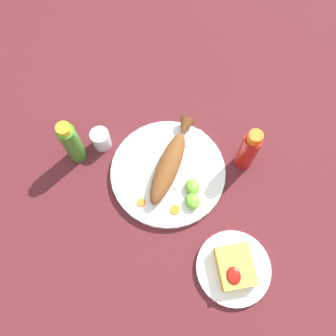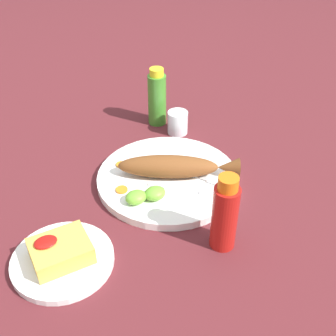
{
  "view_description": "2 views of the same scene",
  "coord_description": "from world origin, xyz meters",
  "views": [
    {
      "loc": [
        0.34,
        -0.06,
        0.86
      ],
      "look_at": [
        0.0,
        0.0,
        0.04
      ],
      "focal_mm": 35.0,
      "sensor_mm": 36.0,
      "label": 1
    },
    {
      "loc": [
        0.36,
        0.66,
        0.6
      ],
      "look_at": [
        0.0,
        0.0,
        0.04
      ],
      "focal_mm": 45.0,
      "sensor_mm": 36.0,
      "label": 2
    }
  ],
  "objects": [
    {
      "name": "hot_sauce_bottle_green",
      "position": [
        -0.1,
        -0.25,
        0.08
      ],
      "size": [
        0.05,
        0.05,
        0.16
      ],
      "color": "#3D8428",
      "rests_on": "ground_plane"
    },
    {
      "name": "hot_sauce_bottle_red",
      "position": [
        -0.0,
        0.22,
        0.08
      ],
      "size": [
        0.05,
        0.05,
        0.16
      ],
      "color": "#B21914",
      "rests_on": "ground_plane"
    },
    {
      "name": "fries_pile",
      "position": [
        0.28,
        0.12,
        0.03
      ],
      "size": [
        0.1,
        0.08,
        0.04
      ],
      "color": "gold",
      "rests_on": "side_plate_fries"
    },
    {
      "name": "ground_plane",
      "position": [
        0.0,
        0.0,
        0.0
      ],
      "size": [
        4.0,
        4.0,
        0.0
      ],
      "primitive_type": "plane",
      "color": "#561E23"
    },
    {
      "name": "lime_wedge_main",
      "position": [
        0.1,
        0.05,
        0.03
      ],
      "size": [
        0.05,
        0.04,
        0.03
      ],
      "primitive_type": "ellipsoid",
      "color": "#6BB233",
      "rests_on": "main_plate"
    },
    {
      "name": "fork_near",
      "position": [
        -0.06,
        0.05,
        0.02
      ],
      "size": [
        0.11,
        0.16,
        0.0
      ],
      "rotation": [
        0.0,
        0.0,
        8.43
      ],
      "color": "silver",
      "rests_on": "main_plate"
    },
    {
      "name": "main_plate",
      "position": [
        0.0,
        0.0,
        0.01
      ],
      "size": [
        0.32,
        0.32,
        0.02
      ],
      "primitive_type": "cylinder",
      "color": "white",
      "rests_on": "ground_plane"
    },
    {
      "name": "side_plate_fries",
      "position": [
        0.28,
        0.12,
        0.01
      ],
      "size": [
        0.19,
        0.19,
        0.01
      ],
      "primitive_type": "cylinder",
      "color": "white",
      "rests_on": "ground_plane"
    },
    {
      "name": "salt_cup",
      "position": [
        -0.12,
        -0.17,
        0.03
      ],
      "size": [
        0.05,
        0.05,
        0.06
      ],
      "color": "silver",
      "rests_on": "ground_plane"
    },
    {
      "name": "fried_fish",
      "position": [
        -0.01,
        0.01,
        0.04
      ],
      "size": [
        0.26,
        0.18,
        0.05
      ],
      "rotation": [
        0.0,
        0.0,
        -0.52
      ],
      "color": "brown",
      "rests_on": "main_plate"
    },
    {
      "name": "lime_wedge_side",
      "position": [
        0.06,
        0.06,
        0.03
      ],
      "size": [
        0.05,
        0.04,
        0.03
      ],
      "primitive_type": "ellipsoid",
      "color": "#6BB233",
      "rests_on": "main_plate"
    },
    {
      "name": "carrot_slice_near",
      "position": [
        0.08,
        -0.09,
        0.02
      ],
      "size": [
        0.02,
        0.02,
        0.0
      ],
      "primitive_type": "cylinder",
      "color": "orange",
      "rests_on": "main_plate"
    },
    {
      "name": "fork_far",
      "position": [
        -0.03,
        0.08,
        0.02
      ],
      "size": [
        0.15,
        0.13,
        0.0
      ],
      "rotation": [
        0.0,
        0.0,
        8.73
      ],
      "color": "silver",
      "rests_on": "main_plate"
    },
    {
      "name": "carrot_slice_mid",
      "position": [
        0.11,
        -0.0,
        0.02
      ],
      "size": [
        0.03,
        0.03,
        0.0
      ],
      "primitive_type": "cylinder",
      "color": "orange",
      "rests_on": "main_plate"
    }
  ]
}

